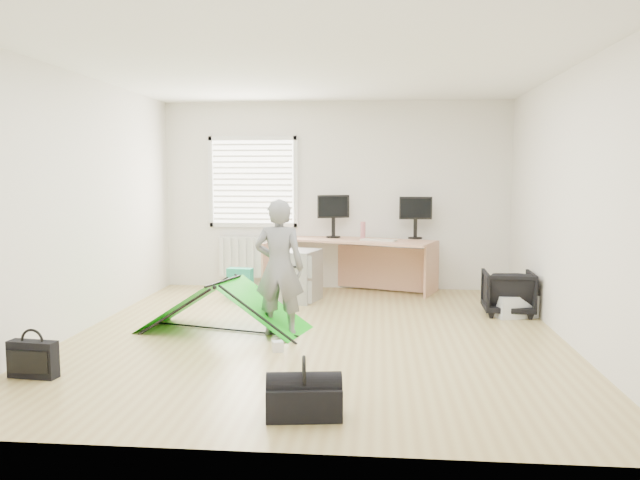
# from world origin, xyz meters

# --- Properties ---
(ground) EXTENTS (5.50, 5.50, 0.00)m
(ground) POSITION_xyz_m (0.00, 0.00, 0.00)
(ground) COLOR tan
(ground) RESTS_ON ground
(back_wall) EXTENTS (5.00, 0.02, 2.70)m
(back_wall) POSITION_xyz_m (0.00, 2.75, 1.35)
(back_wall) COLOR silver
(back_wall) RESTS_ON ground
(window) EXTENTS (1.20, 0.06, 1.20)m
(window) POSITION_xyz_m (-1.20, 2.71, 1.55)
(window) COLOR silver
(window) RESTS_ON back_wall
(radiator) EXTENTS (1.00, 0.12, 0.60)m
(radiator) POSITION_xyz_m (-1.20, 2.67, 0.45)
(radiator) COLOR silver
(radiator) RESTS_ON back_wall
(desk) EXTENTS (2.34, 1.42, 0.76)m
(desk) POSITION_xyz_m (0.27, 2.35, 0.38)
(desk) COLOR tan
(desk) RESTS_ON ground
(filing_cabinet) EXTENTS (0.57, 0.67, 0.67)m
(filing_cabinet) POSITION_xyz_m (-0.39, 1.74, 0.34)
(filing_cabinet) COLOR #9EA0A3
(filing_cabinet) RESTS_ON ground
(monitor_left) EXTENTS (0.47, 0.27, 0.45)m
(monitor_left) POSITION_xyz_m (-0.01, 2.54, 0.98)
(monitor_left) COLOR black
(monitor_left) RESTS_ON desk
(monitor_right) EXTENTS (0.45, 0.10, 0.43)m
(monitor_right) POSITION_xyz_m (1.15, 2.50, 0.98)
(monitor_right) COLOR black
(monitor_right) RESTS_ON desk
(keyboard) EXTENTS (0.51, 0.31, 0.02)m
(keyboard) POSITION_xyz_m (0.63, 2.17, 0.77)
(keyboard) COLOR beige
(keyboard) RESTS_ON desk
(thermos) EXTENTS (0.07, 0.07, 0.25)m
(thermos) POSITION_xyz_m (0.42, 2.31, 0.88)
(thermos) COLOR #A85E66
(thermos) RESTS_ON desk
(office_chair) EXTENTS (0.59, 0.61, 0.53)m
(office_chair) POSITION_xyz_m (2.17, 1.17, 0.26)
(office_chair) COLOR black
(office_chair) RESTS_ON ground
(person) EXTENTS (0.53, 0.36, 1.41)m
(person) POSITION_xyz_m (-0.38, -0.01, 0.70)
(person) COLOR slate
(person) RESTS_ON ground
(kite) EXTENTS (1.85, 1.17, 0.53)m
(kite) POSITION_xyz_m (-1.00, 0.10, 0.27)
(kite) COLOR #12C214
(kite) RESTS_ON ground
(storage_crate) EXTENTS (0.55, 0.46, 0.26)m
(storage_crate) POSITION_xyz_m (2.22, 1.07, 0.13)
(storage_crate) COLOR silver
(storage_crate) RESTS_ON ground
(tote_bag) EXTENTS (0.36, 0.20, 0.40)m
(tote_bag) POSITION_xyz_m (-1.22, 1.87, 0.20)
(tote_bag) COLOR #1E906E
(tote_bag) RESTS_ON ground
(laptop_bag) EXTENTS (0.42, 0.17, 0.31)m
(laptop_bag) POSITION_xyz_m (-2.17, -1.56, 0.15)
(laptop_bag) COLOR black
(laptop_bag) RESTS_ON ground
(white_box) EXTENTS (0.13, 0.13, 0.10)m
(white_box) POSITION_xyz_m (-0.30, -0.63, 0.05)
(white_box) COLOR silver
(white_box) RESTS_ON ground
(duffel_bag) EXTENTS (0.55, 0.33, 0.22)m
(duffel_bag) POSITION_xyz_m (0.13, -2.19, 0.11)
(duffel_bag) COLOR black
(duffel_bag) RESTS_ON ground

